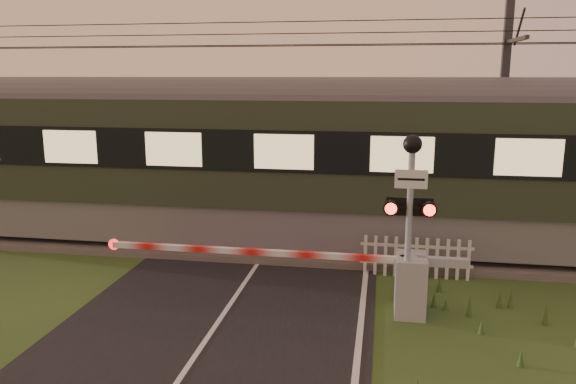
% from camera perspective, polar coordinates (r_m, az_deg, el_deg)
% --- Properties ---
extents(ground, '(160.00, 160.00, 0.00)m').
position_cam_1_polar(ground, '(10.16, -9.41, -16.22)').
color(ground, '#2D471B').
rests_on(ground, ground).
extents(road, '(6.00, 140.00, 0.03)m').
position_cam_1_polar(road, '(9.96, -9.77, -16.79)').
color(road, black).
rests_on(road, ground).
extents(track_bed, '(140.00, 3.40, 0.39)m').
position_cam_1_polar(track_bed, '(15.96, -1.80, -5.24)').
color(track_bed, '#47423D').
rests_on(track_bed, ground).
extents(overhead_wires, '(120.00, 0.62, 0.62)m').
position_cam_1_polar(overhead_wires, '(15.28, -1.94, 15.49)').
color(overhead_wires, black).
rests_on(overhead_wires, ground).
extents(boom_gate, '(7.59, 0.93, 1.24)m').
position_cam_1_polar(boom_gate, '(11.68, 10.55, -8.77)').
color(boom_gate, gray).
rests_on(boom_gate, ground).
extents(crossing_signal, '(0.93, 0.37, 3.66)m').
position_cam_1_polar(crossing_signal, '(10.88, 12.32, -0.28)').
color(crossing_signal, gray).
rests_on(crossing_signal, ground).
extents(picket_fence, '(2.64, 0.08, 0.98)m').
position_cam_1_polar(picket_fence, '(13.75, 12.89, -6.50)').
color(picket_fence, silver).
rests_on(picket_fence, ground).
extents(catenary_mast, '(0.22, 2.46, 7.06)m').
position_cam_1_polar(catenary_mast, '(17.53, 20.94, 7.53)').
color(catenary_mast, '#2D2D30').
rests_on(catenary_mast, ground).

